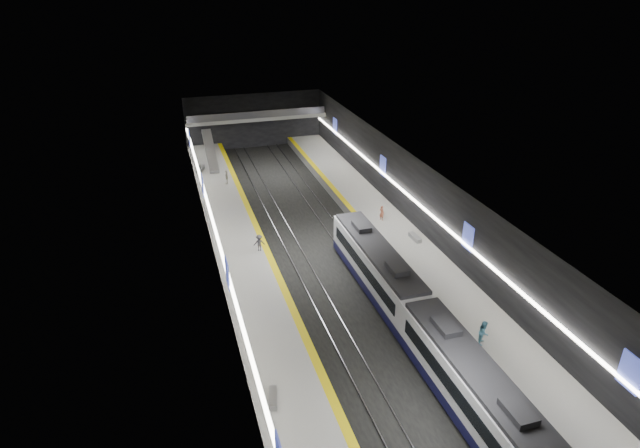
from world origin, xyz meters
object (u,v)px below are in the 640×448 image
object	(u,v)px
passenger_left_b	(259,243)
escalator	(210,151)
train	(417,318)
bench_left_far	(201,169)
passenger_left_a	(227,177)
passenger_right_a	(382,213)
bench_left_near	(273,398)
bench_right_far	(415,237)
passenger_right_b	(484,332)

from	to	relation	value
passenger_left_b	escalator	bearing A→B (deg)	-80.52
train	bench_left_far	xyz separation A→B (m)	(-11.55, 38.27, -0.95)
train	passenger_left_a	distance (m)	33.91
passenger_right_a	bench_left_near	bearing A→B (deg)	118.64
escalator	bench_right_far	bearing A→B (deg)	-59.12
train	passenger_left_b	distance (m)	17.35
passenger_left_b	train	bearing A→B (deg)	125.05
passenger_right_a	passenger_left_b	bearing A→B (deg)	77.34
bench_left_far	passenger_left_b	xyz separation A→B (m)	(3.11, -23.12, 0.55)
passenger_left_a	passenger_left_b	world-z (taller)	passenger_left_a
train	passenger_left_b	bearing A→B (deg)	119.13
bench_left_far	passenger_right_b	bearing A→B (deg)	-50.34
passenger_right_b	train	bearing A→B (deg)	101.02
bench_left_far	passenger_right_a	bearing A→B (deg)	-32.09
escalator	bench_left_far	world-z (taller)	escalator
bench_left_far	passenger_left_a	size ratio (longest dim) A/B	1.18
bench_right_far	passenger_right_a	xyz separation A→B (m)	(-1.38, 4.96, 0.56)
escalator	passenger_left_b	distance (m)	25.07
escalator	passenger_right_a	xyz separation A→B (m)	(14.85, -22.18, -1.12)
train	passenger_left_a	size ratio (longest dim) A/B	17.40
train	bench_left_near	world-z (taller)	train
escalator	passenger_left_a	distance (m)	7.60
passenger_right_a	passenger_left_b	world-z (taller)	passenger_left_b
train	passenger_right_b	xyz separation A→B (m)	(3.85, -2.51, -0.30)
passenger_left_b	passenger_left_a	bearing A→B (deg)	-82.35
escalator	passenger_right_a	size ratio (longest dim) A/B	5.10
bench_left_far	passenger_right_a	world-z (taller)	passenger_right_a
train	bench_right_far	size ratio (longest dim) A/B	16.57
bench_right_far	passenger_left_a	bearing A→B (deg)	125.39
bench_left_near	bench_left_far	xyz separation A→B (m)	(-0.25, 41.93, 0.04)
passenger_right_a	passenger_right_b	world-z (taller)	passenger_right_b
passenger_left_b	passenger_right_b	bearing A→B (deg)	130.75
bench_left_near	passenger_left_a	distance (m)	36.43
escalator	passenger_left_a	world-z (taller)	escalator
passenger_left_a	passenger_left_b	xyz separation A→B (m)	(0.53, -17.54, -0.06)
passenger_right_a	train	bearing A→B (deg)	140.27
passenger_left_a	bench_left_far	bearing A→B (deg)	-149.59
train	bench_left_near	xyz separation A→B (m)	(-11.30, -3.66, -0.98)
bench_right_far	escalator	bearing A→B (deg)	118.59
passenger_left_b	bench_left_far	bearing A→B (deg)	-76.43
bench_right_far	passenger_right_a	size ratio (longest dim) A/B	1.16
escalator	passenger_right_b	size ratio (longest dim) A/B	4.45
escalator	passenger_left_a	xyz separation A→B (m)	(1.03, -7.46, -1.04)
bench_left_far	bench_right_far	size ratio (longest dim) A/B	1.12
passenger_right_b	passenger_left_b	xyz separation A→B (m)	(-12.29, 17.67, -0.10)
bench_left_near	bench_left_far	bearing A→B (deg)	103.65
passenger_right_b	passenger_left_a	size ratio (longest dim) A/B	1.04
bench_left_far	passenger_left_b	world-z (taller)	passenger_left_b
bench_right_far	passenger_left_b	size ratio (longest dim) A/B	1.14
train	passenger_right_a	xyz separation A→B (m)	(4.85, 17.97, -0.41)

